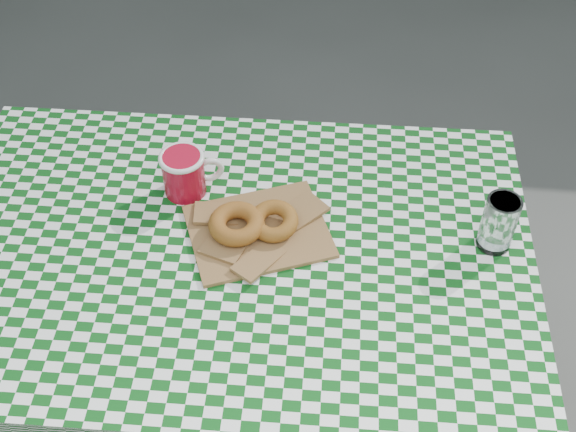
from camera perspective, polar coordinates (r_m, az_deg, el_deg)
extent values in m
cube|color=#4F341B|center=(1.80, -3.65, -10.41)|extent=(1.19, 0.80, 0.75)
cube|color=#0B4713|center=(1.49, -4.33, -2.55)|extent=(1.21, 0.82, 0.01)
cube|color=olive|center=(1.51, -2.26, -1.10)|extent=(0.33, 0.30, 0.01)
torus|color=brown|center=(1.49, -3.92, -0.60)|extent=(0.14, 0.14, 0.04)
torus|color=brown|center=(1.50, -1.10, -0.38)|extent=(0.12, 0.12, 0.03)
cylinder|color=white|center=(1.51, 15.68, -0.52)|extent=(0.09, 0.09, 0.12)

